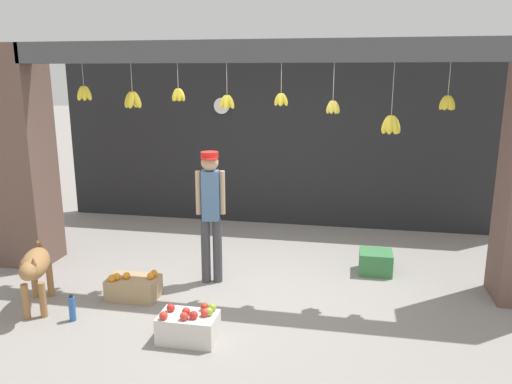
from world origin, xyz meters
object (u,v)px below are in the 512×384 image
at_px(fruit_crate_oranges, 134,287).
at_px(produce_box_green, 376,262).
at_px(shopkeeper, 211,208).
at_px(dog, 35,267).
at_px(water_bottle, 72,308).
at_px(fruit_crate_apples, 189,326).
at_px(wall_clock, 222,106).

distance_m(fruit_crate_oranges, produce_box_green, 2.97).
height_order(shopkeeper, fruit_crate_oranges, shopkeeper).
xyz_separation_m(dog, water_bottle, (0.50, -0.18, -0.34)).
xyz_separation_m(fruit_crate_apples, wall_clock, (-0.66, 3.86, 1.80)).
bearing_deg(wall_clock, dog, -107.58).
xyz_separation_m(fruit_crate_apples, produce_box_green, (1.80, 2.02, -0.00)).
bearing_deg(shopkeeper, produce_box_green, -173.63).
height_order(water_bottle, wall_clock, wall_clock).
relative_size(shopkeeper, wall_clock, 5.76).
bearing_deg(dog, water_bottle, 45.40).
bearing_deg(water_bottle, fruit_crate_oranges, 57.61).
height_order(fruit_crate_apples, produce_box_green, fruit_crate_apples).
relative_size(fruit_crate_oranges, fruit_crate_apples, 1.02).
bearing_deg(fruit_crate_apples, dog, 169.92).
xyz_separation_m(dog, produce_box_green, (3.58, 1.70, -0.33)).
distance_m(fruit_crate_apples, produce_box_green, 2.70).
xyz_separation_m(fruit_crate_oranges, produce_box_green, (2.69, 1.27, 0.01)).
relative_size(produce_box_green, wall_clock, 1.47).
bearing_deg(water_bottle, dog, 160.46).
bearing_deg(fruit_crate_apples, wall_clock, 99.77).
distance_m(dog, water_bottle, 0.63).
height_order(dog, shopkeeper, shopkeeper).
xyz_separation_m(dog, fruit_crate_apples, (1.79, -0.32, -0.33)).
relative_size(produce_box_green, water_bottle, 1.42).
height_order(shopkeeper, water_bottle, shopkeeper).
xyz_separation_m(dog, shopkeeper, (1.63, 1.04, 0.45)).
height_order(dog, fruit_crate_oranges, dog).
height_order(dog, fruit_crate_apples, dog).
xyz_separation_m(fruit_crate_oranges, fruit_crate_apples, (0.90, -0.75, 0.02)).
bearing_deg(shopkeeper, wall_clock, -90.88).
height_order(dog, wall_clock, wall_clock).
relative_size(dog, wall_clock, 3.38).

